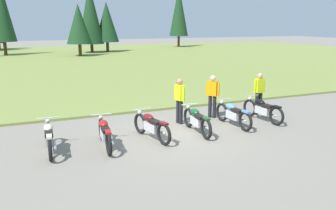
{
  "coord_description": "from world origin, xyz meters",
  "views": [
    {
      "loc": [
        -4.37,
        -9.85,
        3.6
      ],
      "look_at": [
        0.0,
        0.6,
        0.9
      ],
      "focal_mm": 36.65,
      "sensor_mm": 36.0,
      "label": 1
    }
  ],
  "objects_px": {
    "motorcycle_black": "(262,109)",
    "rider_near_row_end": "(259,91)",
    "motorcycle_british_green": "(197,120)",
    "motorcycle_cream": "(49,137)",
    "motorcycle_red": "(105,133)",
    "rider_checking_bike": "(213,94)",
    "rider_in_hivis_vest": "(180,98)",
    "motorcycle_sky_blue": "(233,114)",
    "motorcycle_maroon": "(151,126)"
  },
  "relations": [
    {
      "from": "rider_checking_bike",
      "to": "motorcycle_british_green",
      "type": "bearing_deg",
      "value": -134.27
    },
    {
      "from": "motorcycle_cream",
      "to": "motorcycle_british_green",
      "type": "distance_m",
      "value": 4.71
    },
    {
      "from": "motorcycle_cream",
      "to": "motorcycle_red",
      "type": "xyz_separation_m",
      "value": [
        1.55,
        -0.22,
        0.0
      ]
    },
    {
      "from": "motorcycle_black",
      "to": "rider_in_hivis_vest",
      "type": "distance_m",
      "value": 3.22
    },
    {
      "from": "motorcycle_red",
      "to": "motorcycle_british_green",
      "type": "relative_size",
      "value": 1.0
    },
    {
      "from": "rider_in_hivis_vest",
      "to": "rider_checking_bike",
      "type": "bearing_deg",
      "value": 9.13
    },
    {
      "from": "motorcycle_british_green",
      "to": "motorcycle_cream",
      "type": "bearing_deg",
      "value": 179.62
    },
    {
      "from": "rider_checking_bike",
      "to": "rider_near_row_end",
      "type": "bearing_deg",
      "value": -5.69
    },
    {
      "from": "motorcycle_maroon",
      "to": "rider_near_row_end",
      "type": "xyz_separation_m",
      "value": [
        5.12,
        1.3,
        0.51
      ]
    },
    {
      "from": "rider_near_row_end",
      "to": "motorcycle_british_green",
      "type": "bearing_deg",
      "value": -159.8
    },
    {
      "from": "motorcycle_red",
      "to": "motorcycle_black",
      "type": "relative_size",
      "value": 1.0
    },
    {
      "from": "motorcycle_red",
      "to": "motorcycle_maroon",
      "type": "bearing_deg",
      "value": 6.45
    },
    {
      "from": "motorcycle_british_green",
      "to": "rider_checking_bike",
      "type": "distance_m",
      "value": 2.14
    },
    {
      "from": "rider_in_hivis_vest",
      "to": "rider_near_row_end",
      "type": "relative_size",
      "value": 1.0
    },
    {
      "from": "motorcycle_red",
      "to": "motorcycle_sky_blue",
      "type": "height_order",
      "value": "same"
    },
    {
      "from": "motorcycle_cream",
      "to": "rider_checking_bike",
      "type": "bearing_deg",
      "value": 13.31
    },
    {
      "from": "rider_checking_bike",
      "to": "rider_near_row_end",
      "type": "height_order",
      "value": "same"
    },
    {
      "from": "motorcycle_cream",
      "to": "motorcycle_sky_blue",
      "type": "distance_m",
      "value": 6.28
    },
    {
      "from": "motorcycle_cream",
      "to": "motorcycle_british_green",
      "type": "relative_size",
      "value": 1.0
    },
    {
      "from": "rider_in_hivis_vest",
      "to": "rider_near_row_end",
      "type": "height_order",
      "value": "same"
    },
    {
      "from": "rider_in_hivis_vest",
      "to": "motorcycle_cream",
      "type": "bearing_deg",
      "value": -165.35
    },
    {
      "from": "rider_in_hivis_vest",
      "to": "rider_checking_bike",
      "type": "height_order",
      "value": "same"
    },
    {
      "from": "motorcycle_sky_blue",
      "to": "motorcycle_maroon",
      "type": "bearing_deg",
      "value": -175.93
    },
    {
      "from": "motorcycle_black",
      "to": "rider_checking_bike",
      "type": "relative_size",
      "value": 1.26
    },
    {
      "from": "motorcycle_maroon",
      "to": "rider_in_hivis_vest",
      "type": "relative_size",
      "value": 1.24
    },
    {
      "from": "motorcycle_sky_blue",
      "to": "rider_near_row_end",
      "type": "distance_m",
      "value": 2.25
    },
    {
      "from": "motorcycle_maroon",
      "to": "motorcycle_black",
      "type": "xyz_separation_m",
      "value": [
        4.61,
        0.38,
        0.0
      ]
    },
    {
      "from": "motorcycle_red",
      "to": "motorcycle_maroon",
      "type": "distance_m",
      "value": 1.54
    },
    {
      "from": "motorcycle_black",
      "to": "rider_near_row_end",
      "type": "bearing_deg",
      "value": 60.97
    },
    {
      "from": "motorcycle_british_green",
      "to": "motorcycle_red",
      "type": "bearing_deg",
      "value": -176.61
    },
    {
      "from": "motorcycle_red",
      "to": "rider_checking_bike",
      "type": "relative_size",
      "value": 1.26
    },
    {
      "from": "motorcycle_british_green",
      "to": "rider_in_hivis_vest",
      "type": "xyz_separation_m",
      "value": [
        -0.07,
        1.24,
        0.51
      ]
    },
    {
      "from": "rider_checking_bike",
      "to": "motorcycle_black",
      "type": "bearing_deg",
      "value": -36.1
    },
    {
      "from": "motorcycle_red",
      "to": "rider_in_hivis_vest",
      "type": "relative_size",
      "value": 1.26
    },
    {
      "from": "motorcycle_cream",
      "to": "motorcycle_sky_blue",
      "type": "relative_size",
      "value": 1.0
    },
    {
      "from": "motorcycle_maroon",
      "to": "rider_in_hivis_vest",
      "type": "distance_m",
      "value": 2.07
    },
    {
      "from": "motorcycle_maroon",
      "to": "rider_in_hivis_vest",
      "type": "height_order",
      "value": "rider_in_hivis_vest"
    },
    {
      "from": "motorcycle_sky_blue",
      "to": "motorcycle_black",
      "type": "bearing_deg",
      "value": 6.31
    },
    {
      "from": "rider_checking_bike",
      "to": "rider_near_row_end",
      "type": "relative_size",
      "value": 1.0
    },
    {
      "from": "motorcycle_red",
      "to": "rider_in_hivis_vest",
      "type": "bearing_deg",
      "value": 24.86
    },
    {
      "from": "rider_in_hivis_vest",
      "to": "motorcycle_maroon",
      "type": "bearing_deg",
      "value": -141.11
    },
    {
      "from": "motorcycle_cream",
      "to": "motorcycle_black",
      "type": "distance_m",
      "value": 7.69
    },
    {
      "from": "motorcycle_british_green",
      "to": "rider_near_row_end",
      "type": "relative_size",
      "value": 1.26
    },
    {
      "from": "motorcycle_red",
      "to": "rider_checking_bike",
      "type": "distance_m",
      "value": 4.93
    },
    {
      "from": "motorcycle_cream",
      "to": "rider_near_row_end",
      "type": "distance_m",
      "value": 8.31
    },
    {
      "from": "motorcycle_red",
      "to": "rider_near_row_end",
      "type": "height_order",
      "value": "rider_near_row_end"
    },
    {
      "from": "motorcycle_black",
      "to": "rider_in_hivis_vest",
      "type": "xyz_separation_m",
      "value": [
        -3.05,
        0.87,
        0.51
      ]
    },
    {
      "from": "motorcycle_maroon",
      "to": "motorcycle_british_green",
      "type": "xyz_separation_m",
      "value": [
        1.63,
        0.01,
        0.0
      ]
    },
    {
      "from": "motorcycle_cream",
      "to": "motorcycle_red",
      "type": "relative_size",
      "value": 1.0
    },
    {
      "from": "motorcycle_sky_blue",
      "to": "motorcycle_red",
      "type": "bearing_deg",
      "value": -175.16
    }
  ]
}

